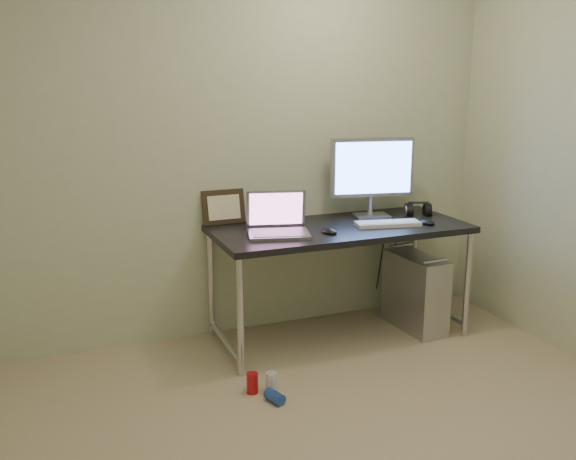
{
  "coord_description": "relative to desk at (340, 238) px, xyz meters",
  "views": [
    {
      "loc": [
        -1.25,
        -2.19,
        1.71
      ],
      "look_at": [
        0.05,
        1.04,
        0.85
      ],
      "focal_mm": 40.0,
      "sensor_mm": 36.0,
      "label": 1
    }
  ],
  "objects": [
    {
      "name": "laptop",
      "position": [
        -0.44,
        -0.03,
        0.14
      ],
      "size": [
        0.43,
        0.38,
        0.25
      ],
      "rotation": [
        0.0,
        0.0,
        -0.25
      ],
      "color": "#A9A9B0",
      "rests_on": "desk"
    },
    {
      "name": "cable_a",
      "position": [
        0.49,
        0.31,
        -0.27
      ],
      "size": [
        0.01,
        0.16,
        0.69
      ],
      "primitive_type": "cylinder",
      "rotation": [
        0.21,
        0.0,
        0.0
      ],
      "color": "black",
      "rests_on": "ground"
    },
    {
      "name": "keyboard",
      "position": [
        0.29,
        -0.1,
        0.09
      ],
      "size": [
        0.43,
        0.21,
        0.03
      ],
      "primitive_type": "cube",
      "rotation": [
        0.0,
        0.0,
        -0.2
      ],
      "color": "silver",
      "rests_on": "desk"
    },
    {
      "name": "headphones",
      "position": [
        0.64,
        0.09,
        0.11
      ],
      "size": [
        0.21,
        0.12,
        0.12
      ],
      "rotation": [
        0.0,
        0.0,
        -0.34
      ],
      "color": "black",
      "rests_on": "desk"
    },
    {
      "name": "monitor",
      "position": [
        0.31,
        0.16,
        0.39
      ],
      "size": [
        0.57,
        0.21,
        0.54
      ],
      "rotation": [
        0.0,
        0.0,
        -0.2
      ],
      "color": "#A9A9B0",
      "rests_on": "desk"
    },
    {
      "name": "cable_b",
      "position": [
        0.58,
        0.29,
        -0.29
      ],
      "size": [
        0.02,
        0.11,
        0.71
      ],
      "primitive_type": "cylinder",
      "rotation": [
        0.14,
        0.0,
        0.09
      ],
      "color": "black",
      "rests_on": "ground"
    },
    {
      "name": "mouse_left",
      "position": [
        -0.15,
        -0.15,
        0.1
      ],
      "size": [
        0.1,
        0.13,
        0.04
      ],
      "primitive_type": "ellipsoid",
      "rotation": [
        0.0,
        0.0,
        0.29
      ],
      "color": "black",
      "rests_on": "desk"
    },
    {
      "name": "tower_computer",
      "position": [
        0.54,
        -0.07,
        -0.42
      ],
      "size": [
        0.25,
        0.51,
        0.54
      ],
      "rotation": [
        0.0,
        0.0,
        0.07
      ],
      "color": "#B8B7BC",
      "rests_on": "ground"
    },
    {
      "name": "can_red",
      "position": [
        -0.79,
        -0.54,
        -0.62
      ],
      "size": [
        0.07,
        0.07,
        0.12
      ],
      "primitive_type": "cylinder",
      "rotation": [
        0.0,
        0.0,
        -0.08
      ],
      "color": "red",
      "rests_on": "ground"
    },
    {
      "name": "can_blue",
      "position": [
        -0.71,
        -0.68,
        -0.64
      ],
      "size": [
        0.1,
        0.13,
        0.06
      ],
      "primitive_type": "cylinder",
      "rotation": [
        1.57,
        0.0,
        0.33
      ],
      "color": "#2246AA",
      "rests_on": "ground"
    },
    {
      "name": "mouse_right",
      "position": [
        0.54,
        -0.17,
        0.1
      ],
      "size": [
        0.1,
        0.13,
        0.04
      ],
      "primitive_type": "ellipsoid",
      "rotation": [
        0.0,
        0.0,
        0.28
      ],
      "color": "black",
      "rests_on": "desk"
    },
    {
      "name": "picture_frame",
      "position": [
        -0.68,
        0.33,
        0.19
      ],
      "size": [
        0.28,
        0.08,
        0.23
      ],
      "primitive_type": "cube",
      "rotation": [
        -0.21,
        0.0,
        0.02
      ],
      "color": "black",
      "rests_on": "desk"
    },
    {
      "name": "wall_back",
      "position": [
        -0.55,
        0.36,
        0.58
      ],
      "size": [
        3.5,
        0.02,
        2.5
      ],
      "primitive_type": "cube",
      "color": "beige",
      "rests_on": "ground"
    },
    {
      "name": "can_white",
      "position": [
        -0.68,
        -0.57,
        -0.62
      ],
      "size": [
        0.08,
        0.08,
        0.11
      ],
      "primitive_type": "cylinder",
      "rotation": [
        0.0,
        0.0,
        0.25
      ],
      "color": "white",
      "rests_on": "ground"
    },
    {
      "name": "desk",
      "position": [
        0.0,
        0.0,
        0.0
      ],
      "size": [
        1.64,
        0.72,
        0.75
      ],
      "color": "black",
      "rests_on": "ground"
    },
    {
      "name": "webcam",
      "position": [
        -0.44,
        0.25,
        0.16
      ],
      "size": [
        0.04,
        0.03,
        0.11
      ],
      "rotation": [
        0.0,
        0.0,
        0.12
      ],
      "color": "silver",
      "rests_on": "desk"
    }
  ]
}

